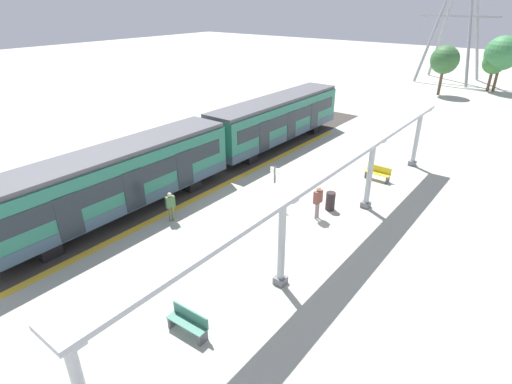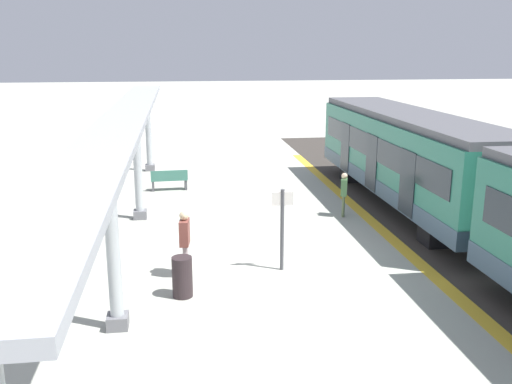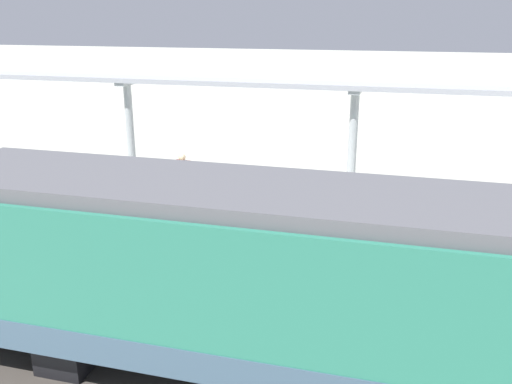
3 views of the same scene
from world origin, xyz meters
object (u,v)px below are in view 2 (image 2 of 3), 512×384
object	(u,v)px
bench_near_end	(169,180)
passenger_by_the_benches	(185,236)
platform_info_sign	(282,222)
train_near_carriage	(406,158)
canopy_pillar_second	(138,163)
canopy_pillar_third	(112,240)
trash_bin	(182,277)
passenger_waiting_near_edge	(344,189)
canopy_pillar_nearest	(148,130)

from	to	relation	value
bench_near_end	passenger_by_the_benches	xyz separation A→B (m)	(-0.50, 9.26, 0.65)
platform_info_sign	passenger_by_the_benches	bearing A→B (deg)	2.54
train_near_carriage	bench_near_end	world-z (taller)	train_near_carriage
canopy_pillar_second	bench_near_end	size ratio (longest dim) A/B	2.52
train_near_carriage	canopy_pillar_third	world-z (taller)	canopy_pillar_third
passenger_by_the_benches	trash_bin	bearing A→B (deg)	85.59
canopy_pillar_second	canopy_pillar_third	xyz separation A→B (m)	(0.00, 7.94, 0.00)
passenger_waiting_near_edge	passenger_by_the_benches	bearing A→B (deg)	39.91
canopy_pillar_nearest	passenger_waiting_near_edge	size ratio (longest dim) A/B	2.46
passenger_by_the_benches	bench_near_end	bearing A→B (deg)	-86.92
passenger_by_the_benches	canopy_pillar_nearest	bearing A→B (deg)	-83.72
canopy_pillar_third	passenger_waiting_near_edge	size ratio (longest dim) A/B	2.46
canopy_pillar_nearest	platform_info_sign	distance (m)	13.80
canopy_pillar_nearest	passenger_by_the_benches	world-z (taller)	canopy_pillar_nearest
bench_near_end	platform_info_sign	xyz separation A→B (m)	(-3.03, 9.14, 0.89)
canopy_pillar_nearest	canopy_pillar_third	size ratio (longest dim) A/B	1.00
canopy_pillar_third	train_near_carriage	bearing A→B (deg)	-139.35
canopy_pillar_second	bench_near_end	distance (m)	4.30
canopy_pillar_third	passenger_by_the_benches	size ratio (longest dim) A/B	2.19
bench_near_end	passenger_waiting_near_edge	distance (m)	7.62
passenger_waiting_near_edge	passenger_by_the_benches	size ratio (longest dim) A/B	0.89
trash_bin	platform_info_sign	bearing A→B (deg)	-153.24
canopy_pillar_nearest	platform_info_sign	bearing A→B (deg)	106.84
train_near_carriage	passenger_by_the_benches	xyz separation A→B (m)	(8.15, 5.66, -0.74)
bench_near_end	passenger_by_the_benches	bearing A→B (deg)	93.08
bench_near_end	canopy_pillar_third	bearing A→B (deg)	85.34
canopy_pillar_third	canopy_pillar_nearest	bearing A→B (deg)	-90.00
trash_bin	passenger_by_the_benches	bearing A→B (deg)	-94.41
canopy_pillar_third	platform_info_sign	distance (m)	4.87
trash_bin	canopy_pillar_third	bearing A→B (deg)	45.39
trash_bin	passenger_waiting_near_edge	world-z (taller)	passenger_waiting_near_edge
trash_bin	platform_info_sign	xyz separation A→B (m)	(-2.62, -1.32, 0.84)
canopy_pillar_second	passenger_waiting_near_edge	distance (m)	7.11
canopy_pillar_nearest	trash_bin	size ratio (longest dim) A/B	3.90
canopy_pillar_second	trash_bin	bearing A→B (deg)	101.81
platform_info_sign	canopy_pillar_third	bearing A→B (deg)	34.18
canopy_pillar_third	bench_near_end	world-z (taller)	canopy_pillar_third
canopy_pillar_third	platform_info_sign	bearing A→B (deg)	-145.82
platform_info_sign	bench_near_end	bearing A→B (deg)	-71.68
passenger_waiting_near_edge	trash_bin	bearing A→B (deg)	46.05
trash_bin	passenger_by_the_benches	size ratio (longest dim) A/B	0.56
canopy_pillar_third	bench_near_end	distance (m)	11.99
canopy_pillar_second	platform_info_sign	world-z (taller)	canopy_pillar_second
train_near_carriage	trash_bin	world-z (taller)	train_near_carriage
train_near_carriage	canopy_pillar_second	bearing A→B (deg)	1.87
train_near_carriage	canopy_pillar_third	size ratio (longest dim) A/B	3.44
train_near_carriage	canopy_pillar_second	world-z (taller)	canopy_pillar_second
bench_near_end	trash_bin	distance (m)	10.47
canopy_pillar_second	bench_near_end	xyz separation A→B (m)	(-0.97, -3.91, -1.50)
canopy_pillar_second	platform_info_sign	xyz separation A→B (m)	(-3.99, 5.23, -0.61)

